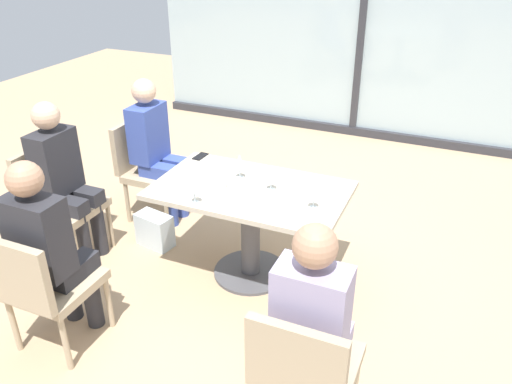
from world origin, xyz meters
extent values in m
plane|color=tan|center=(0.00, 0.00, 0.00)|extent=(12.00, 12.00, 0.00)
cube|color=#A3B7BC|center=(0.00, 3.20, 1.35)|extent=(5.21, 0.03, 2.70)
cube|color=#2D2D33|center=(0.00, 3.17, 1.35)|extent=(0.08, 0.06, 2.70)
cube|color=#2D2D33|center=(0.00, 3.17, 0.05)|extent=(5.21, 0.10, 0.10)
cube|color=#BCB29E|center=(0.00, 0.00, 0.71)|extent=(1.34, 0.81, 0.04)
cylinder|color=#4C4C51|center=(0.00, 0.00, 0.35)|extent=(0.14, 0.14, 0.69)
cylinder|color=#4C4C51|center=(0.00, 0.00, 0.01)|extent=(0.56, 0.56, 0.02)
cube|color=tan|center=(-1.10, 0.47, 0.42)|extent=(0.46, 0.46, 0.06)
cube|color=tan|center=(-1.35, 0.47, 0.66)|extent=(0.05, 0.46, 0.42)
cylinder|color=tan|center=(-0.90, 0.27, 0.20)|extent=(0.04, 0.04, 0.39)
cylinder|color=tan|center=(-0.90, 0.67, 0.20)|extent=(0.04, 0.04, 0.39)
cylinder|color=tan|center=(-1.30, 0.27, 0.20)|extent=(0.04, 0.04, 0.39)
cylinder|color=tan|center=(-1.30, 0.67, 0.20)|extent=(0.04, 0.04, 0.39)
cube|color=tan|center=(-1.40, -0.31, 0.42)|extent=(0.46, 0.46, 0.06)
cube|color=tan|center=(-1.65, -0.31, 0.66)|extent=(0.05, 0.46, 0.42)
cylinder|color=tan|center=(-1.20, -0.51, 0.20)|extent=(0.04, 0.04, 0.39)
cylinder|color=tan|center=(-1.20, -0.11, 0.20)|extent=(0.04, 0.04, 0.39)
cylinder|color=tan|center=(-1.60, -0.51, 0.20)|extent=(0.04, 0.04, 0.39)
cylinder|color=tan|center=(-1.60, -0.11, 0.20)|extent=(0.04, 0.04, 0.39)
cube|color=tan|center=(-0.81, -1.09, 0.42)|extent=(0.46, 0.46, 0.06)
cube|color=tan|center=(-0.81, -1.34, 0.66)|extent=(0.46, 0.05, 0.42)
cylinder|color=tan|center=(-0.61, -0.89, 0.20)|extent=(0.04, 0.04, 0.39)
cylinder|color=tan|center=(-1.01, -0.89, 0.20)|extent=(0.04, 0.04, 0.39)
cylinder|color=tan|center=(-0.61, -1.29, 0.20)|extent=(0.04, 0.04, 0.39)
cylinder|color=tan|center=(-1.01, -1.29, 0.20)|extent=(0.04, 0.04, 0.39)
cube|color=tan|center=(0.81, -1.09, 0.42)|extent=(0.46, 0.46, 0.06)
cube|color=tan|center=(0.81, -1.34, 0.66)|extent=(0.46, 0.05, 0.42)
cylinder|color=tan|center=(1.01, -0.89, 0.20)|extent=(0.04, 0.04, 0.39)
cylinder|color=tan|center=(0.61, -0.89, 0.20)|extent=(0.04, 0.04, 0.39)
cylinder|color=#384C9E|center=(-0.93, 0.38, 0.23)|extent=(0.11, 0.11, 0.45)
cube|color=#384C9E|center=(-1.02, 0.38, 0.51)|extent=(0.32, 0.13, 0.11)
cylinder|color=#384C9E|center=(-0.93, 0.56, 0.23)|extent=(0.11, 0.11, 0.45)
cube|color=#384C9E|center=(-1.02, 0.56, 0.51)|extent=(0.32, 0.13, 0.11)
cube|color=#384C9E|center=(-1.15, 0.47, 0.80)|extent=(0.20, 0.34, 0.48)
sphere|color=#D8AD8C|center=(-1.15, 0.47, 1.16)|extent=(0.20, 0.20, 0.20)
cylinder|color=#28282D|center=(-1.22, -0.40, 0.23)|extent=(0.11, 0.11, 0.45)
cube|color=#28282D|center=(-1.32, -0.40, 0.51)|extent=(0.32, 0.13, 0.11)
cylinder|color=#28282D|center=(-1.22, -0.22, 0.23)|extent=(0.11, 0.11, 0.45)
cube|color=#28282D|center=(-1.32, -0.22, 0.51)|extent=(0.32, 0.13, 0.11)
cube|color=#28282D|center=(-1.45, -0.31, 0.80)|extent=(0.20, 0.34, 0.48)
sphere|color=#D8AD8C|center=(-1.45, -0.31, 1.16)|extent=(0.20, 0.20, 0.20)
cylinder|color=#28282D|center=(-0.72, -0.92, 0.23)|extent=(0.11, 0.11, 0.45)
cube|color=#28282D|center=(-0.72, -1.01, 0.51)|extent=(0.13, 0.32, 0.11)
cylinder|color=#28282D|center=(-0.90, -0.92, 0.23)|extent=(0.11, 0.11, 0.45)
cube|color=#28282D|center=(-0.90, -1.01, 0.51)|extent=(0.13, 0.32, 0.11)
cube|color=#28282D|center=(-0.81, -1.14, 0.80)|extent=(0.34, 0.20, 0.48)
sphere|color=tan|center=(-0.81, -1.14, 1.16)|extent=(0.20, 0.20, 0.20)
cylinder|color=#9E93B7|center=(0.90, -0.92, 0.23)|extent=(0.11, 0.11, 0.45)
cube|color=#9E93B7|center=(0.90, -1.01, 0.51)|extent=(0.13, 0.32, 0.11)
cylinder|color=#9E93B7|center=(0.72, -0.92, 0.23)|extent=(0.11, 0.11, 0.45)
cube|color=#9E93B7|center=(0.72, -1.01, 0.51)|extent=(0.13, 0.32, 0.11)
cube|color=#9E93B7|center=(0.81, -1.14, 0.80)|extent=(0.34, 0.20, 0.48)
sphere|color=tan|center=(0.81, -1.14, 1.16)|extent=(0.20, 0.20, 0.20)
cylinder|color=silver|center=(-0.25, -0.34, 0.73)|extent=(0.06, 0.06, 0.00)
cylinder|color=silver|center=(-0.25, -0.34, 0.78)|extent=(0.01, 0.01, 0.08)
cone|color=silver|center=(-0.25, -0.34, 0.87)|extent=(0.07, 0.07, 0.09)
cylinder|color=silver|center=(-0.14, 0.12, 0.73)|extent=(0.06, 0.06, 0.00)
cylinder|color=silver|center=(-0.14, 0.12, 0.78)|extent=(0.01, 0.01, 0.08)
cone|color=silver|center=(-0.14, 0.12, 0.87)|extent=(0.07, 0.07, 0.09)
cylinder|color=silver|center=(0.14, 0.03, 0.73)|extent=(0.06, 0.06, 0.00)
cylinder|color=silver|center=(0.14, 0.03, 0.78)|extent=(0.01, 0.01, 0.08)
cone|color=silver|center=(0.14, 0.03, 0.87)|extent=(0.07, 0.07, 0.09)
cylinder|color=silver|center=(0.49, -0.10, 0.73)|extent=(0.06, 0.06, 0.00)
cylinder|color=silver|center=(0.49, -0.10, 0.78)|extent=(0.01, 0.01, 0.08)
cone|color=silver|center=(0.49, -0.10, 0.87)|extent=(0.07, 0.07, 0.09)
cylinder|color=white|center=(-0.18, -0.09, 0.78)|extent=(0.08, 0.08, 0.09)
cube|color=black|center=(-0.58, 0.34, 0.73)|extent=(0.08, 0.15, 0.01)
cube|color=silver|center=(-0.88, 0.04, 0.14)|extent=(0.32, 0.21, 0.28)
camera|label=1|loc=(1.30, -2.90, 2.37)|focal=36.02mm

